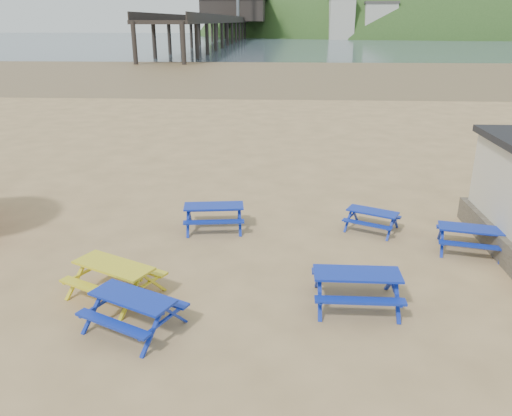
{
  "coord_description": "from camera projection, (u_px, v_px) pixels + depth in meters",
  "views": [
    {
      "loc": [
        0.88,
        -12.33,
        6.21
      ],
      "look_at": [
        0.11,
        1.5,
        1.0
      ],
      "focal_mm": 35.0,
      "sensor_mm": 36.0,
      "label": 1
    }
  ],
  "objects": [
    {
      "name": "ground",
      "position": [
        249.0,
        261.0,
        13.76
      ],
      "size": [
        400.0,
        400.0,
        0.0
      ],
      "primitive_type": "plane",
      "color": "tan",
      "rests_on": "ground"
    },
    {
      "name": "wet_sand",
      "position": [
        278.0,
        71.0,
        65.15
      ],
      "size": [
        400.0,
        400.0,
        0.0
      ],
      "primitive_type": "plane",
      "color": "brown",
      "rests_on": "ground"
    },
    {
      "name": "sea",
      "position": [
        283.0,
        40.0,
        172.61
      ],
      "size": [
        400.0,
        400.0,
        0.0
      ],
      "primitive_type": "plane",
      "color": "#445562",
      "rests_on": "ground"
    },
    {
      "name": "picnic_table_blue_a",
      "position": [
        214.0,
        217.0,
        15.79
      ],
      "size": [
        2.02,
        1.71,
        0.78
      ],
      "rotation": [
        0.0,
        0.0,
        0.12
      ],
      "color": "#1328A0",
      "rests_on": "ground"
    },
    {
      "name": "picnic_table_blue_b",
      "position": [
        372.0,
        220.0,
        15.68
      ],
      "size": [
        1.94,
        1.8,
        0.65
      ],
      "rotation": [
        0.0,
        0.0,
        -0.46
      ],
      "color": "#1328A0",
      "rests_on": "ground"
    },
    {
      "name": "picnic_table_blue_c",
      "position": [
        469.0,
        239.0,
        14.22
      ],
      "size": [
        2.0,
        1.74,
        0.73
      ],
      "rotation": [
        0.0,
        0.0,
        -0.22
      ],
      "color": "#1328A0",
      "rests_on": "ground"
    },
    {
      "name": "picnic_table_blue_d",
      "position": [
        134.0,
        312.0,
        10.62
      ],
      "size": [
        2.34,
        2.17,
        0.78
      ],
      "rotation": [
        0.0,
        0.0,
        -0.45
      ],
      "color": "#1328A0",
      "rests_on": "ground"
    },
    {
      "name": "picnic_table_blue_e",
      "position": [
        356.0,
        289.0,
        11.5
      ],
      "size": [
        1.99,
        1.6,
        0.83
      ],
      "rotation": [
        0.0,
        0.0,
        -0.0
      ],
      "color": "#1328A0",
      "rests_on": "ground"
    },
    {
      "name": "picnic_table_yellow",
      "position": [
        115.0,
        280.0,
        11.89
      ],
      "size": [
        2.48,
        2.31,
        0.83
      ],
      "rotation": [
        0.0,
        0.0,
        -0.46
      ],
      "color": "gold",
      "rests_on": "ground"
    },
    {
      "name": "pier",
      "position": [
        233.0,
        23.0,
        179.32
      ],
      "size": [
        24.0,
        220.0,
        39.29
      ],
      "color": "black",
      "rests_on": "ground"
    },
    {
      "name": "headland_town",
      "position": [
        481.0,
        58.0,
        227.16
      ],
      "size": [
        264.0,
        144.0,
        108.0
      ],
      "color": "#2D4C1E",
      "rests_on": "ground"
    }
  ]
}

